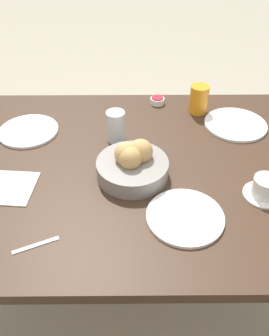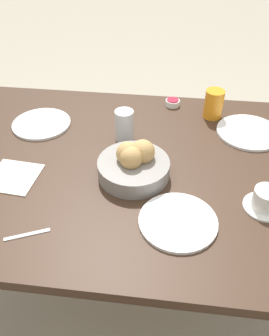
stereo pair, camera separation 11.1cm
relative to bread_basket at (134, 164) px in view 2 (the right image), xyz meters
The scene contains 12 objects.
ground_plane 0.78m from the bread_basket, 87.53° to the right, with size 10.00×10.00×0.00m, color #A89E89.
dining_table 0.14m from the bread_basket, 87.53° to the right, with size 1.46×0.95×0.73m.
bread_basket is the anchor object (origin of this frame).
plate_near_left 0.48m from the bread_basket, 143.97° to the right, with size 0.23×0.23×0.01m.
plate_near_right 0.46m from the bread_basket, 32.35° to the right, with size 0.22×0.22×0.01m.
plate_far_center 0.24m from the bread_basket, 127.71° to the left, with size 0.22×0.22×0.01m.
juice_glass 0.47m from the bread_basket, 123.86° to the right, with size 0.07×0.07×0.11m.
water_tumbler 0.20m from the bread_basket, 72.85° to the right, with size 0.07×0.07×0.11m.
coffee_cup 0.40m from the bread_basket, 165.87° to the left, with size 0.12×0.12×0.06m.
jam_bowl_berry 0.47m from the bread_basket, 102.71° to the right, with size 0.06×0.06×0.03m.
spoon_coffee 0.38m from the bread_basket, 47.68° to the left, with size 0.12×0.06×0.00m.
napkin 0.38m from the bread_basket, ahead, with size 0.16×0.16×0.00m.
Camera 2 is at (-0.11, 0.90, 1.47)m, focal length 38.00 mm.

